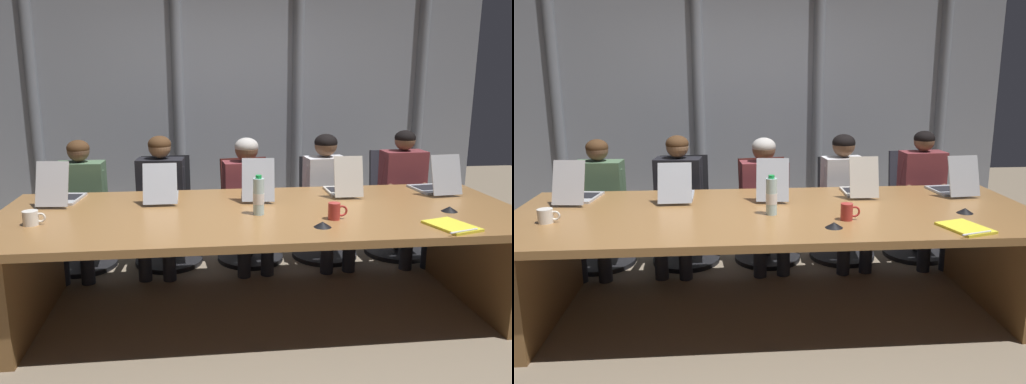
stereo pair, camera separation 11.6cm
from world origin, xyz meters
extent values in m
plane|color=#7F705B|center=(0.00, 0.00, 0.00)|extent=(10.71, 10.71, 0.00)
cube|color=olive|center=(0.00, 0.00, 0.72)|extent=(3.60, 1.41, 0.05)
cube|color=black|center=(0.00, 0.00, 0.66)|extent=(3.06, 0.10, 0.06)
cube|color=brown|center=(-1.55, 0.00, 0.35)|extent=(0.08, 1.20, 0.70)
cube|color=brown|center=(1.55, 0.00, 0.35)|extent=(0.08, 1.20, 0.70)
cube|color=gray|center=(0.00, 2.20, 1.32)|extent=(5.36, 0.10, 2.64)
cylinder|color=slate|center=(-2.08, 2.14, 1.32)|extent=(0.12, 0.12, 2.59)
cylinder|color=slate|center=(-0.62, 2.14, 1.32)|extent=(0.12, 0.12, 2.59)
cylinder|color=slate|center=(0.66, 2.14, 1.32)|extent=(0.12, 0.12, 2.59)
cylinder|color=slate|center=(2.04, 2.14, 1.32)|extent=(0.12, 0.12, 2.59)
cube|color=#BCBCC1|center=(-1.42, 0.47, 0.75)|extent=(0.26, 0.36, 0.02)
cube|color=black|center=(-1.42, 0.50, 0.76)|extent=(0.21, 0.21, 0.00)
cube|color=#BCBCC1|center=(-1.45, 0.26, 0.92)|extent=(0.24, 0.13, 0.31)
cube|color=black|center=(-1.45, 0.26, 0.92)|extent=(0.21, 0.11, 0.27)
cube|color=#A8ADB7|center=(-0.71, 0.46, 0.75)|extent=(0.25, 0.32, 0.02)
cube|color=black|center=(-0.71, 0.49, 0.76)|extent=(0.21, 0.18, 0.00)
cube|color=#A8ADB7|center=(-0.70, 0.25, 0.90)|extent=(0.24, 0.13, 0.28)
cube|color=black|center=(-0.70, 0.25, 0.90)|extent=(0.22, 0.11, 0.25)
cube|color=#A8ADB7|center=(0.02, 0.46, 0.75)|extent=(0.27, 0.36, 0.02)
cube|color=black|center=(0.02, 0.49, 0.76)|extent=(0.22, 0.21, 0.00)
cube|color=#A8ADB7|center=(0.00, 0.24, 0.91)|extent=(0.25, 0.15, 0.30)
cube|color=black|center=(0.00, 0.24, 0.92)|extent=(0.22, 0.13, 0.27)
cube|color=beige|center=(0.69, 0.48, 0.75)|extent=(0.22, 0.33, 0.02)
cube|color=black|center=(0.69, 0.50, 0.76)|extent=(0.19, 0.18, 0.00)
cube|color=beige|center=(0.69, 0.28, 0.91)|extent=(0.22, 0.09, 0.30)
cube|color=black|center=(0.69, 0.28, 0.92)|extent=(0.20, 0.08, 0.27)
cube|color=#A8ADB7|center=(1.43, 0.47, 0.75)|extent=(0.27, 0.35, 0.02)
cube|color=black|center=(1.43, 0.49, 0.76)|extent=(0.22, 0.20, 0.00)
cube|color=#A8ADB7|center=(1.45, 0.26, 0.91)|extent=(0.25, 0.12, 0.30)
cube|color=black|center=(1.45, 0.27, 0.91)|extent=(0.22, 0.10, 0.27)
cube|color=black|center=(-1.47, 1.05, 0.41)|extent=(0.52, 0.52, 0.08)
cube|color=black|center=(-1.48, 1.27, 0.67)|extent=(0.44, 0.14, 0.45)
cylinder|color=#262628|center=(-1.47, 1.05, 0.21)|extent=(0.05, 0.05, 0.33)
cylinder|color=black|center=(-1.47, 1.05, 0.02)|extent=(0.60, 0.60, 0.04)
cube|color=black|center=(-0.71, 1.05, 0.41)|extent=(0.50, 0.50, 0.08)
cube|color=black|center=(-0.72, 1.27, 0.70)|extent=(0.44, 0.14, 0.49)
cylinder|color=#262628|center=(-0.71, 1.05, 0.21)|extent=(0.05, 0.05, 0.33)
cylinder|color=black|center=(-0.71, 1.05, 0.02)|extent=(0.60, 0.60, 0.04)
cube|color=#511E19|center=(0.03, 1.05, 0.41)|extent=(0.55, 0.55, 0.08)
cube|color=#511E19|center=(-0.01, 1.27, 0.68)|extent=(0.44, 0.18, 0.46)
cylinder|color=#262628|center=(0.03, 1.05, 0.21)|extent=(0.05, 0.05, 0.33)
cylinder|color=black|center=(0.03, 1.05, 0.02)|extent=(0.60, 0.60, 0.04)
cube|color=black|center=(0.72, 1.05, 0.41)|extent=(0.52, 0.52, 0.08)
cube|color=black|center=(0.74, 1.27, 0.68)|extent=(0.44, 0.15, 0.45)
cylinder|color=#262628|center=(0.72, 1.05, 0.21)|extent=(0.05, 0.05, 0.33)
cylinder|color=black|center=(0.72, 1.05, 0.02)|extent=(0.60, 0.60, 0.04)
cube|color=#2D2D38|center=(1.42, 1.05, 0.41)|extent=(0.48, 0.48, 0.08)
cube|color=#2D2D38|center=(1.42, 1.27, 0.70)|extent=(0.43, 0.12, 0.50)
cylinder|color=#262628|center=(1.42, 1.05, 0.21)|extent=(0.05, 0.05, 0.33)
cylinder|color=black|center=(1.42, 1.05, 0.02)|extent=(0.60, 0.60, 0.04)
cube|color=#4C6B4C|center=(-1.43, 1.03, 0.70)|extent=(0.40, 0.23, 0.48)
sphere|color=brown|center=(-1.43, 1.03, 1.03)|extent=(0.18, 0.18, 0.18)
ellipsoid|color=#472D19|center=(-1.43, 1.03, 1.06)|extent=(0.19, 0.19, 0.14)
cylinder|color=#4C6B4C|center=(-1.26, 1.02, 0.75)|extent=(0.07, 0.14, 0.27)
cylinder|color=brown|center=(-1.27, 0.81, 0.63)|extent=(0.07, 0.30, 0.06)
cylinder|color=#4C6B4C|center=(-1.60, 1.04, 0.75)|extent=(0.07, 0.14, 0.27)
cylinder|color=brown|center=(-1.60, 0.83, 0.63)|extent=(0.07, 0.30, 0.06)
cylinder|color=#262833|center=(-1.33, 0.83, 0.42)|extent=(0.14, 0.40, 0.13)
cylinder|color=#262833|center=(-1.34, 0.65, 0.22)|extent=(0.11, 0.11, 0.43)
cylinder|color=#262833|center=(-1.53, 0.83, 0.42)|extent=(0.14, 0.40, 0.13)
cylinder|color=#262833|center=(-1.54, 0.65, 0.22)|extent=(0.11, 0.11, 0.43)
cube|color=black|center=(-0.75, 1.03, 0.70)|extent=(0.41, 0.25, 0.50)
sphere|color=#8C6647|center=(-0.75, 1.03, 1.06)|extent=(0.19, 0.19, 0.19)
ellipsoid|color=#472D19|center=(-0.75, 1.03, 1.08)|extent=(0.20, 0.20, 0.14)
cylinder|color=black|center=(-0.59, 1.01, 0.76)|extent=(0.08, 0.14, 0.27)
cylinder|color=#8C6647|center=(-0.60, 0.81, 0.65)|extent=(0.09, 0.30, 0.06)
cylinder|color=black|center=(-0.92, 1.04, 0.76)|extent=(0.08, 0.14, 0.27)
cylinder|color=#8C6647|center=(-0.94, 0.83, 0.65)|extent=(0.09, 0.30, 0.06)
cylinder|color=#262833|center=(-0.67, 0.82, 0.42)|extent=(0.16, 0.41, 0.13)
cylinder|color=#262833|center=(-0.69, 0.64, 0.22)|extent=(0.11, 0.11, 0.43)
cylinder|color=#262833|center=(-0.87, 0.84, 0.42)|extent=(0.16, 0.41, 0.13)
cylinder|color=#262833|center=(-0.89, 0.66, 0.22)|extent=(0.11, 0.11, 0.43)
cube|color=brown|center=(-0.01, 1.03, 0.68)|extent=(0.43, 0.26, 0.46)
sphere|color=brown|center=(-0.01, 1.03, 1.02)|extent=(0.20, 0.20, 0.20)
ellipsoid|color=#B2ADA8|center=(-0.01, 1.03, 1.05)|extent=(0.21, 0.21, 0.15)
cylinder|color=brown|center=(0.17, 1.05, 0.72)|extent=(0.08, 0.14, 0.27)
cylinder|color=brown|center=(0.19, 0.84, 0.61)|extent=(0.09, 0.30, 0.06)
cylinder|color=brown|center=(-0.18, 1.01, 0.72)|extent=(0.08, 0.14, 0.27)
cylinder|color=brown|center=(-0.16, 0.80, 0.61)|extent=(0.09, 0.30, 0.06)
cylinder|color=#262833|center=(0.11, 0.84, 0.42)|extent=(0.17, 0.41, 0.13)
cylinder|color=#262833|center=(0.13, 0.66, 0.22)|extent=(0.11, 0.11, 0.43)
cylinder|color=#262833|center=(-0.09, 0.82, 0.42)|extent=(0.17, 0.41, 0.13)
cylinder|color=#262833|center=(-0.07, 0.64, 0.22)|extent=(0.11, 0.11, 0.43)
cube|color=silver|center=(0.70, 1.03, 0.70)|extent=(0.37, 0.25, 0.49)
sphere|color=brown|center=(0.70, 1.03, 1.05)|extent=(0.20, 0.20, 0.20)
ellipsoid|color=black|center=(0.70, 1.03, 1.07)|extent=(0.21, 0.21, 0.15)
cylinder|color=silver|center=(0.85, 1.04, 0.75)|extent=(0.08, 0.14, 0.27)
cylinder|color=brown|center=(0.87, 0.84, 0.63)|extent=(0.09, 0.30, 0.06)
cylinder|color=silver|center=(0.55, 1.01, 0.75)|extent=(0.08, 0.14, 0.27)
cylinder|color=brown|center=(0.58, 0.81, 0.63)|extent=(0.09, 0.30, 0.06)
cylinder|color=#262833|center=(0.82, 0.84, 0.42)|extent=(0.17, 0.41, 0.13)
cylinder|color=#262833|center=(0.84, 0.66, 0.22)|extent=(0.11, 0.11, 0.43)
cylinder|color=#262833|center=(0.62, 0.82, 0.42)|extent=(0.17, 0.41, 0.13)
cylinder|color=#262833|center=(0.64, 0.64, 0.22)|extent=(0.11, 0.11, 0.43)
cube|color=brown|center=(1.43, 1.03, 0.72)|extent=(0.39, 0.23, 0.53)
sphere|color=brown|center=(1.43, 1.03, 1.08)|extent=(0.18, 0.18, 0.18)
ellipsoid|color=black|center=(1.43, 1.03, 1.10)|extent=(0.19, 0.19, 0.14)
cylinder|color=brown|center=(1.59, 1.04, 0.79)|extent=(0.07, 0.14, 0.27)
cylinder|color=brown|center=(1.60, 0.83, 0.68)|extent=(0.07, 0.30, 0.06)
cylinder|color=brown|center=(1.27, 1.02, 0.79)|extent=(0.07, 0.14, 0.27)
cylinder|color=brown|center=(1.28, 0.81, 0.68)|extent=(0.07, 0.30, 0.06)
cylinder|color=#262833|center=(1.54, 0.83, 0.42)|extent=(0.14, 0.40, 0.13)
cylinder|color=#262833|center=(1.54, 0.65, 0.22)|extent=(0.11, 0.11, 0.43)
cylinder|color=#262833|center=(1.34, 0.83, 0.42)|extent=(0.14, 0.40, 0.13)
cylinder|color=#262833|center=(1.35, 0.65, 0.22)|extent=(0.11, 0.11, 0.43)
cylinder|color=silver|center=(-0.04, -0.09, 0.87)|extent=(0.07, 0.07, 0.25)
cylinder|color=white|center=(-0.04, -0.09, 0.86)|extent=(0.08, 0.08, 0.07)
cylinder|color=green|center=(-0.04, -0.09, 1.00)|extent=(0.04, 0.04, 0.02)
cylinder|color=white|center=(-1.48, -0.16, 0.79)|extent=(0.10, 0.10, 0.09)
torus|color=white|center=(-1.42, -0.16, 0.79)|extent=(0.06, 0.01, 0.06)
cylinder|color=#B2332D|center=(0.43, -0.26, 0.80)|extent=(0.08, 0.08, 0.11)
torus|color=#B2332D|center=(0.48, -0.26, 0.80)|extent=(0.08, 0.01, 0.08)
cone|color=black|center=(0.32, -0.42, 0.76)|extent=(0.11, 0.11, 0.03)
cone|color=black|center=(1.27, -0.17, 0.76)|extent=(0.11, 0.11, 0.03)
cube|color=yellow|center=(1.11, -0.52, 0.75)|extent=(0.30, 0.35, 0.02)
cylinder|color=silver|center=(1.11, -0.66, 0.77)|extent=(0.20, 0.07, 0.01)
camera|label=1|loc=(-0.44, -3.34, 1.67)|focal=35.65mm
camera|label=2|loc=(-0.32, -3.36, 1.67)|focal=35.65mm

